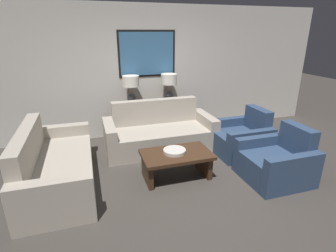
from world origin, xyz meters
name	(u,v)px	position (x,y,z in m)	size (l,w,h in m)	color
ground_plane	(191,194)	(0.00, 0.00, 0.00)	(20.00, 20.00, 0.00)	#3D3833
back_wall	(147,72)	(0.00, 2.55, 1.33)	(8.03, 0.12, 2.65)	beige
console_table	(151,119)	(0.00, 2.27, 0.38)	(1.35, 0.40, 0.76)	#332319
table_lamp_left	(131,85)	(-0.40, 2.27, 1.14)	(0.33, 0.33, 0.55)	#333338
table_lamp_right	(169,82)	(0.40, 2.27, 1.14)	(0.33, 0.33, 0.55)	#333338
couch_by_back_wall	(159,134)	(0.00, 1.62, 0.29)	(2.04, 0.91, 0.88)	#ADA393
couch_by_side	(55,167)	(-1.79, 0.81, 0.29)	(0.91, 2.04, 0.88)	#ADA393
coffee_table	(176,160)	(-0.05, 0.48, 0.30)	(1.04, 0.63, 0.41)	#3D2616
decorative_bowl	(175,151)	(-0.08, 0.51, 0.43)	(0.34, 0.34, 0.05)	beige
armchair_near_back_wall	(241,138)	(1.38, 0.97, 0.27)	(0.90, 0.88, 0.82)	navy
armchair_near_camera	(277,162)	(1.38, 0.00, 0.27)	(0.90, 0.88, 0.82)	navy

